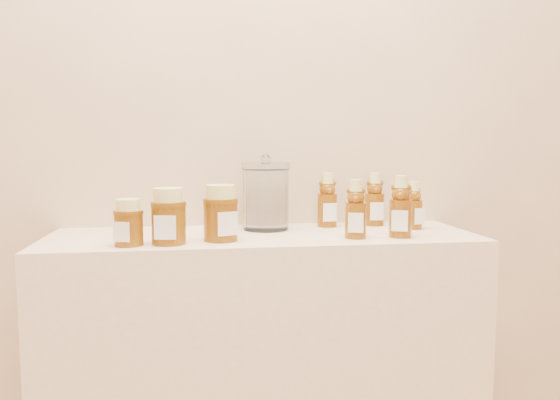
{
  "coord_description": "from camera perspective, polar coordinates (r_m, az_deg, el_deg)",
  "views": [
    {
      "loc": [
        -0.17,
        0.04,
        1.15
      ],
      "look_at": [
        0.04,
        1.52,
        1.0
      ],
      "focal_mm": 35.0,
      "sensor_mm": 36.0,
      "label": 1
    }
  ],
  "objects": [
    {
      "name": "wall_back",
      "position": [
        1.73,
        -2.57,
        12.33
      ],
      "size": [
        3.5,
        0.02,
        2.7
      ],
      "primitive_type": "cube",
      "color": "tan",
      "rests_on": "ground"
    },
    {
      "name": "display_table",
      "position": [
        1.68,
        -1.7,
        -18.98
      ],
      "size": [
        1.2,
        0.4,
        0.9
      ],
      "primitive_type": "cube",
      "color": "beige",
      "rests_on": "ground"
    },
    {
      "name": "bear_bottle_back_left",
      "position": [
        1.69,
        4.96,
        0.39
      ],
      "size": [
        0.07,
        0.07,
        0.19
      ],
      "primitive_type": null,
      "rotation": [
        0.0,
        0.0,
        0.05
      ],
      "color": "#5C2F07",
      "rests_on": "display_table"
    },
    {
      "name": "bear_bottle_back_mid",
      "position": [
        1.73,
        9.86,
        0.45
      ],
      "size": [
        0.07,
        0.07,
        0.19
      ],
      "primitive_type": null,
      "rotation": [
        0.0,
        0.0,
        -0.06
      ],
      "color": "#5C2F07",
      "rests_on": "display_table"
    },
    {
      "name": "bear_bottle_back_right",
      "position": [
        1.68,
        13.8,
        -0.22
      ],
      "size": [
        0.07,
        0.07,
        0.16
      ],
      "primitive_type": null,
      "rotation": [
        0.0,
        0.0,
        0.35
      ],
      "color": "#5C2F07",
      "rests_on": "display_table"
    },
    {
      "name": "bear_bottle_front_left",
      "position": [
        1.48,
        7.92,
        -0.53
      ],
      "size": [
        0.08,
        0.08,
        0.18
      ],
      "primitive_type": null,
      "rotation": [
        0.0,
        0.0,
        -0.27
      ],
      "color": "#5C2F07",
      "rests_on": "display_table"
    },
    {
      "name": "bear_bottle_front_right",
      "position": [
        1.52,
        12.51,
        -0.24
      ],
      "size": [
        0.09,
        0.09,
        0.19
      ],
      "primitive_type": null,
      "rotation": [
        0.0,
        0.0,
        -0.42
      ],
      "color": "#5C2F07",
      "rests_on": "display_table"
    },
    {
      "name": "honey_jar_left",
      "position": [
        1.42,
        -15.54,
        -2.26
      ],
      "size": [
        0.1,
        0.1,
        0.12
      ],
      "primitive_type": null,
      "rotation": [
        0.0,
        0.0,
        -0.39
      ],
      "color": "#5C2F07",
      "rests_on": "display_table"
    },
    {
      "name": "honey_jar_back",
      "position": [
        1.44,
        -6.23,
        -1.34
      ],
      "size": [
        0.12,
        0.12,
        0.15
      ],
      "primitive_type": null,
      "rotation": [
        0.0,
        0.0,
        0.38
      ],
      "color": "#5C2F07",
      "rests_on": "display_table"
    },
    {
      "name": "honey_jar_front",
      "position": [
        1.41,
        -11.56,
        -1.66
      ],
      "size": [
        0.1,
        0.1,
        0.14
      ],
      "primitive_type": null,
      "rotation": [
        0.0,
        0.0,
        -0.15
      ],
      "color": "#5C2F07",
      "rests_on": "display_table"
    },
    {
      "name": "glass_canister",
      "position": [
        1.62,
        -1.48,
        0.74
      ],
      "size": [
        0.17,
        0.17,
        0.22
      ],
      "primitive_type": null,
      "rotation": [
        0.0,
        0.0,
        0.22
      ],
      "color": "white",
      "rests_on": "display_table"
    }
  ]
}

